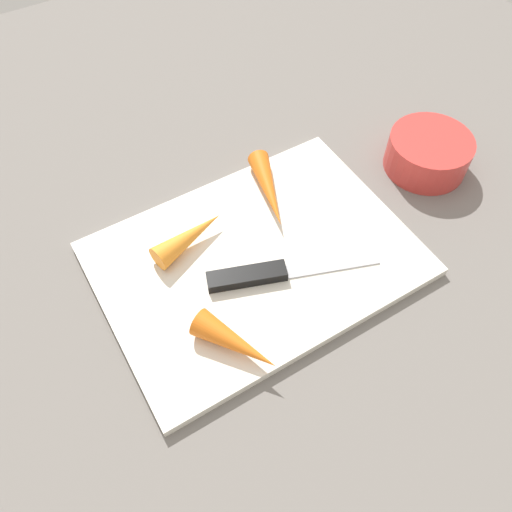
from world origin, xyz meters
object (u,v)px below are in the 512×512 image
carrot_longest (269,190)px  cutting_board (256,259)px  knife (258,275)px  carrot_medium (189,237)px  small_bowl (428,153)px  carrot_shortest (236,343)px

carrot_longest → cutting_board: bearing=-23.2°
knife → carrot_medium: (-0.04, 0.08, 0.01)m
cutting_board → carrot_medium: carrot_medium is taller
carrot_longest → small_bowl: bearing=94.2°
cutting_board → carrot_medium: bearing=136.4°
cutting_board → small_bowl: (0.28, 0.02, 0.02)m
carrot_medium → carrot_longest: carrot_medium is taller
knife → carrot_shortest: bearing=-115.7°
small_bowl → carrot_shortest: bearing=-163.0°
knife → carrot_longest: size_ratio=1.69×
knife → carrot_longest: carrot_longest is taller
cutting_board → carrot_longest: size_ratio=3.12×
knife → small_bowl: 0.29m
carrot_longest → carrot_shortest: bearing=-23.1°
carrot_shortest → cutting_board: bearing=112.1°
knife → small_bowl: (0.29, 0.04, 0.01)m
cutting_board → carrot_longest: (0.06, 0.07, 0.02)m
carrot_longest → small_bowl: 0.22m
carrot_shortest → small_bowl: (0.36, 0.11, -0.00)m
carrot_medium → small_bowl: 0.34m
carrot_medium → carrot_shortest: size_ratio=1.00×
carrot_longest → carrot_shortest: 0.21m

